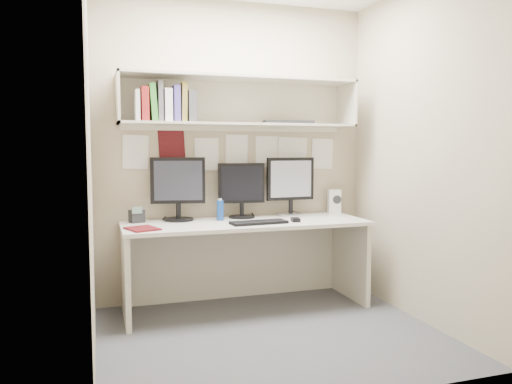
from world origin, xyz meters
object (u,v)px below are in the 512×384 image
object	(u,v)px
monitor_right	(291,185)
desk_phone	(137,216)
speaker	(334,201)
keyboard	(259,222)
monitor_left	(178,187)
maroon_notebook	(142,229)
desk	(246,265)
monitor_center	(241,188)

from	to	relation	value
monitor_right	desk_phone	bearing A→B (deg)	177.66
monitor_right	desk_phone	xyz separation A→B (m)	(-1.34, -0.01, -0.23)
monitor_right	speaker	bearing A→B (deg)	0.97
monitor_right	keyboard	world-z (taller)	monitor_right
monitor_right	speaker	world-z (taller)	monitor_right
monitor_left	maroon_notebook	bearing A→B (deg)	-119.08
monitor_right	maroon_notebook	distance (m)	1.42
desk	monitor_right	world-z (taller)	monitor_right
speaker	monitor_right	bearing A→B (deg)	-160.67
maroon_notebook	speaker	bearing A→B (deg)	-6.11
monitor_center	keyboard	size ratio (longest dim) A/B	1.04
maroon_notebook	desk_phone	xyz separation A→B (m)	(-0.01, 0.38, 0.05)
desk	monitor_left	distance (m)	0.86
monitor_left	keyboard	bearing A→B (deg)	-22.67
monitor_left	keyboard	world-z (taller)	monitor_left
keyboard	desk_phone	world-z (taller)	desk_phone
keyboard	maroon_notebook	bearing A→B (deg)	175.49
monitor_left	maroon_notebook	distance (m)	0.58
monitor_left	maroon_notebook	size ratio (longest dim) A/B	2.15
monitor_left	monitor_right	world-z (taller)	monitor_left
speaker	desk_phone	bearing A→B (deg)	-163.15
desk	desk_phone	distance (m)	0.98
monitor_center	desk	bearing A→B (deg)	-91.13
maroon_notebook	desk_phone	bearing A→B (deg)	72.29
monitor_right	keyboard	bearing A→B (deg)	-140.63
monitor_right	maroon_notebook	bearing A→B (deg)	-166.54
monitor_left	monitor_right	xyz separation A→B (m)	(1.00, 0.00, -0.00)
monitor_right	speaker	size ratio (longest dim) A/B	2.35
monitor_center	monitor_right	world-z (taller)	monitor_right
maroon_notebook	desk	bearing A→B (deg)	-7.95
desk_phone	speaker	bearing A→B (deg)	-15.27
monitor_right	speaker	xyz separation A→B (m)	(0.45, 0.03, -0.17)
monitor_left	speaker	size ratio (longest dim) A/B	2.38
desk	maroon_notebook	xyz separation A→B (m)	(-0.85, -0.17, 0.37)
desk	maroon_notebook	bearing A→B (deg)	-168.48
monitor_left	desk_phone	bearing A→B (deg)	-166.72
desk	monitor_right	size ratio (longest dim) A/B	3.86
monitor_center	monitor_left	bearing A→B (deg)	-174.01
monitor_right	keyboard	distance (m)	0.63
maroon_notebook	desk_phone	world-z (taller)	desk_phone
keyboard	speaker	bearing A→B (deg)	20.56
monitor_center	keyboard	world-z (taller)	monitor_center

